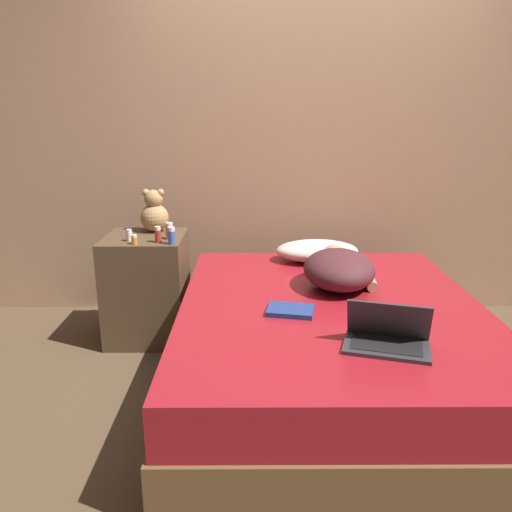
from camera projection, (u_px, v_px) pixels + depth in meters
name	position (u px, v px, depth m)	size (l,w,h in m)	color
ground_plane	(327.00, 391.00, 2.68)	(12.00, 12.00, 0.00)	brown
wall_back	(309.00, 133.00, 3.50)	(8.00, 0.06, 2.60)	tan
bed	(329.00, 348.00, 2.61)	(1.55, 1.91, 0.51)	brown
nightstand	(147.00, 287.00, 3.24)	(0.50, 0.50, 0.69)	brown
pillow	(317.00, 251.00, 3.24)	(0.53, 0.33, 0.14)	beige
person_lying	(339.00, 268.00, 2.77)	(0.43, 0.66, 0.21)	#4C2328
laptop	(387.00, 337.00, 2.05)	(0.39, 0.29, 0.20)	#333338
teddy_bear	(154.00, 213.00, 3.25)	(0.18, 0.18, 0.28)	tan
bottle_red	(158.00, 235.00, 2.99)	(0.04, 0.04, 0.10)	#B72D2D
bottle_blue	(172.00, 236.00, 2.95)	(0.04, 0.04, 0.10)	#3866B2
bottle_pink	(169.00, 231.00, 3.07)	(0.05, 0.05, 0.10)	pink
bottle_orange	(134.00, 240.00, 2.95)	(0.03, 0.03, 0.06)	orange
bottle_white	(129.00, 235.00, 3.02)	(0.04, 0.04, 0.07)	white
book	(290.00, 310.00, 2.41)	(0.25, 0.20, 0.02)	navy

